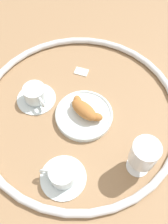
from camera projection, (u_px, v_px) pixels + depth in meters
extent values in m
plane|color=#997551|center=(79.00, 111.00, 0.84)|extent=(2.20, 2.20, 0.00)
torus|color=silver|center=(79.00, 109.00, 0.82)|extent=(0.69, 0.69, 0.02)
cylinder|color=silver|center=(84.00, 115.00, 0.82)|extent=(0.19, 0.19, 0.02)
torus|color=silver|center=(84.00, 114.00, 0.81)|extent=(0.19, 0.19, 0.01)
ellipsoid|color=#AD6B33|center=(84.00, 110.00, 0.79)|extent=(0.10, 0.06, 0.04)
ellipsoid|color=#AD6B33|center=(96.00, 116.00, 0.78)|extent=(0.05, 0.05, 0.03)
ellipsoid|color=#AD6B33|center=(78.00, 101.00, 0.81)|extent=(0.05, 0.05, 0.03)
cylinder|color=silver|center=(36.00, 98.00, 0.86)|extent=(0.14, 0.14, 0.01)
cylinder|color=silver|center=(35.00, 93.00, 0.83)|extent=(0.08, 0.08, 0.05)
cylinder|color=brown|center=(34.00, 89.00, 0.81)|extent=(0.07, 0.07, 0.01)
torus|color=silver|center=(41.00, 102.00, 0.81)|extent=(0.04, 0.02, 0.04)
cylinder|color=silver|center=(63.00, 177.00, 0.71)|extent=(0.14, 0.14, 0.01)
cylinder|color=silver|center=(62.00, 174.00, 0.68)|extent=(0.08, 0.08, 0.05)
cylinder|color=brown|center=(62.00, 172.00, 0.67)|extent=(0.07, 0.07, 0.01)
torus|color=silver|center=(47.00, 172.00, 0.69)|extent=(0.04, 0.03, 0.04)
cylinder|color=white|center=(137.00, 166.00, 0.73)|extent=(0.07, 0.07, 0.01)
cylinder|color=white|center=(139.00, 162.00, 0.71)|extent=(0.01, 0.01, 0.05)
cylinder|color=white|center=(144.00, 154.00, 0.65)|extent=(0.08, 0.08, 0.08)
cylinder|color=gold|center=(143.00, 155.00, 0.66)|extent=(0.07, 0.07, 0.05)
cube|color=white|center=(81.00, 71.00, 0.92)|extent=(0.06, 0.05, 0.01)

